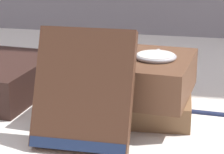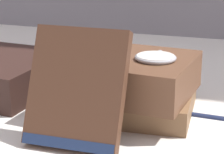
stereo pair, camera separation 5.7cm
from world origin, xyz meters
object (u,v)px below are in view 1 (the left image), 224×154
(pocket_watch, at_px, (156,56))
(reading_glasses, at_px, (98,71))
(book_leaning_front, at_px, (83,94))
(book_flat_bottom, at_px, (118,99))
(book_flat_top, at_px, (122,74))

(pocket_watch, distance_m, reading_glasses, 0.23)
(book_leaning_front, xyz_separation_m, reading_glasses, (-0.05, 0.28, -0.06))
(book_flat_bottom, relative_size, pocket_watch, 3.49)
(reading_glasses, bearing_deg, book_flat_top, -78.22)
(book_leaning_front, height_order, reading_glasses, book_leaning_front)
(book_flat_top, xyz_separation_m, reading_glasses, (-0.08, 0.18, -0.05))
(reading_glasses, bearing_deg, book_leaning_front, -91.00)
(book_flat_top, height_order, reading_glasses, book_flat_top)
(reading_glasses, bearing_deg, pocket_watch, -67.93)
(pocket_watch, bearing_deg, reading_glasses, 123.80)
(book_flat_bottom, distance_m, pocket_watch, 0.09)
(book_flat_top, relative_size, book_leaning_front, 1.36)
(book_leaning_front, bearing_deg, reading_glasses, 100.72)
(book_flat_top, distance_m, reading_glasses, 0.20)
(book_flat_top, height_order, book_leaning_front, book_leaning_front)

